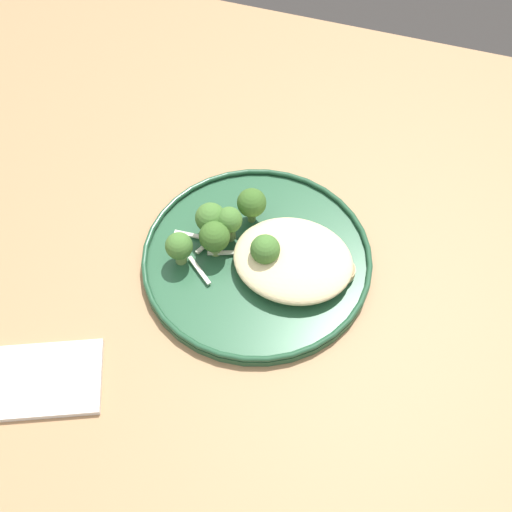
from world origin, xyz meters
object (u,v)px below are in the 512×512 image
object	(u,v)px
broccoli_floret_center_pile	(179,247)
broccoli_floret_near_rim	(211,218)
seared_scallop_front_small	(343,271)
seared_scallop_on_noodles	(320,264)
folded_napkin	(35,381)
broccoli_floret_front_edge	(214,237)
dinner_plate	(256,261)
seared_scallop_tilted_round	(313,251)
broccoli_floret_tall_stalk	(232,222)
seared_scallop_half_hidden	(255,249)
broccoli_floret_rear_charred	(252,203)
broccoli_floret_split_head	(265,251)
seared_scallop_rear_pale	(298,258)
seared_scallop_tiny_bay	(283,264)

from	to	relation	value
broccoli_floret_center_pile	broccoli_floret_near_rim	distance (m)	0.06
seared_scallop_front_small	broccoli_floret_near_rim	size ratio (longest dim) A/B	0.58
seared_scallop_on_noodles	folded_napkin	size ratio (longest dim) A/B	0.17
seared_scallop_front_small	broccoli_floret_front_edge	distance (m)	0.16
dinner_plate	seared_scallop_tilted_round	bearing A→B (deg)	-156.39
dinner_plate	folded_napkin	world-z (taller)	dinner_plate
seared_scallop_tilted_round	broccoli_floret_tall_stalk	bearing A→B (deg)	2.48
dinner_plate	broccoli_floret_tall_stalk	world-z (taller)	broccoli_floret_tall_stalk
seared_scallop_tilted_round	seared_scallop_half_hidden	bearing A→B (deg)	14.69
broccoli_floret_rear_charred	broccoli_floret_center_pile	world-z (taller)	broccoli_floret_rear_charred
seared_scallop_half_hidden	folded_napkin	world-z (taller)	seared_scallop_half_hidden
broccoli_floret_split_head	broccoli_floret_near_rim	world-z (taller)	broccoli_floret_split_head
broccoli_floret_center_pile	seared_scallop_rear_pale	bearing A→B (deg)	-164.07
broccoli_floret_split_head	folded_napkin	bearing A→B (deg)	47.22
broccoli_floret_near_rim	broccoli_floret_rear_charred	bearing A→B (deg)	-137.99
seared_scallop_front_small	broccoli_floret_near_rim	world-z (taller)	broccoli_floret_near_rim
seared_scallop_rear_pale	broccoli_floret_tall_stalk	distance (m)	0.09
seared_scallop_front_small	seared_scallop_tilted_round	distance (m)	0.05
dinner_plate	broccoli_floret_split_head	xyz separation A→B (m)	(-0.01, 0.01, 0.04)
seared_scallop_on_noodles	broccoli_floret_near_rim	world-z (taller)	broccoli_floret_near_rim
seared_scallop_rear_pale	seared_scallop_front_small	distance (m)	0.06
seared_scallop_rear_pale	broccoli_floret_rear_charred	world-z (taller)	broccoli_floret_rear_charred
seared_scallop_on_noodles	seared_scallop_tilted_round	bearing A→B (deg)	-53.98
broccoli_floret_split_head	seared_scallop_tiny_bay	bearing A→B (deg)	-169.27
seared_scallop_front_small	broccoli_floret_front_edge	world-z (taller)	broccoli_floret_front_edge
dinner_plate	seared_scallop_tiny_bay	xyz separation A→B (m)	(-0.04, 0.00, 0.01)
dinner_plate	broccoli_floret_front_edge	world-z (taller)	broccoli_floret_front_edge
seared_scallop_on_noodles	broccoli_floret_near_rim	xyz separation A→B (m)	(0.15, -0.01, 0.02)
dinner_plate	seared_scallop_half_hidden	distance (m)	0.02
broccoli_floret_split_head	broccoli_floret_near_rim	bearing A→B (deg)	-19.62
broccoli_floret_tall_stalk	broccoli_floret_center_pile	bearing A→B (deg)	46.32
seared_scallop_front_small	seared_scallop_half_hidden	xyz separation A→B (m)	(0.11, 0.00, -0.00)
seared_scallop_rear_pale	folded_napkin	xyz separation A→B (m)	(0.24, 0.24, -0.02)
seared_scallop_tiny_bay	broccoli_floret_near_rim	distance (m)	0.11
seared_scallop_tilted_round	broccoli_floret_rear_charred	xyz separation A→B (m)	(0.09, -0.03, 0.02)
seared_scallop_tiny_bay	seared_scallop_rear_pale	bearing A→B (deg)	-136.29
seared_scallop_half_hidden	broccoli_floret_near_rim	distance (m)	0.07
folded_napkin	seared_scallop_tilted_round	bearing A→B (deg)	-135.01
seared_scallop_on_noodles	broccoli_floret_split_head	size ratio (longest dim) A/B	0.45
broccoli_floret_front_edge	broccoli_floret_rear_charred	bearing A→B (deg)	-113.90
broccoli_floret_front_edge	folded_napkin	size ratio (longest dim) A/B	0.35
seared_scallop_tiny_bay	seared_scallop_on_noodles	bearing A→B (deg)	-163.79
broccoli_floret_center_pile	folded_napkin	world-z (taller)	broccoli_floret_center_pile
seared_scallop_on_noodles	broccoli_floret_near_rim	bearing A→B (deg)	-4.68
seared_scallop_on_noodles	broccoli_floret_center_pile	world-z (taller)	broccoli_floret_center_pile
seared_scallop_tiny_bay	broccoli_floret_front_edge	world-z (taller)	broccoli_floret_front_edge
seared_scallop_on_noodles	seared_scallop_rear_pale	bearing A→B (deg)	-3.27
seared_scallop_rear_pale	dinner_plate	bearing A→B (deg)	12.94
dinner_plate	seared_scallop_tiny_bay	size ratio (longest dim) A/B	11.44
seared_scallop_tilted_round	broccoli_floret_tall_stalk	distance (m)	0.11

